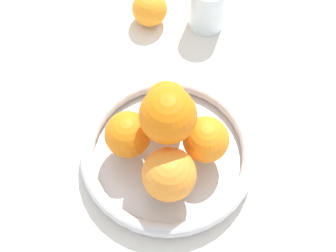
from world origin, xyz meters
name	(u,v)px	position (x,y,z in m)	size (l,w,h in m)	color
ground_plane	(168,159)	(0.00, 0.00, 0.00)	(4.00, 4.00, 0.00)	silver
fruit_bowl	(168,154)	(0.00, 0.00, 0.02)	(0.28, 0.28, 0.04)	silver
orange_pile	(167,132)	(0.00, 0.00, 0.10)	(0.19, 0.19, 0.15)	orange
stray_orange	(150,9)	(-0.27, -0.14, 0.03)	(0.07, 0.07, 0.07)	orange
drinking_glass	(207,6)	(-0.31, -0.04, 0.05)	(0.07, 0.07, 0.10)	silver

